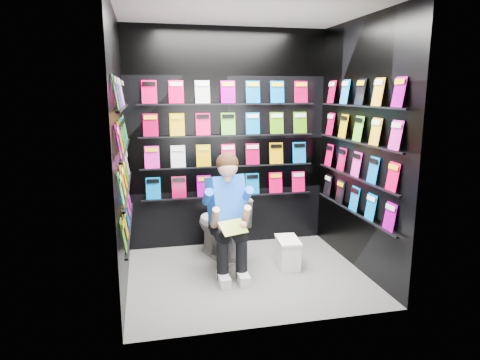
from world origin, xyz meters
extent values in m
plane|color=slate|center=(0.00, 0.00, 0.00)|extent=(2.40, 2.40, 0.00)
plane|color=white|center=(0.00, 0.00, 2.60)|extent=(2.40, 2.40, 0.00)
cube|color=black|center=(0.00, 1.00, 1.30)|extent=(2.40, 0.04, 2.60)
cube|color=black|center=(0.00, -1.00, 1.30)|extent=(2.40, 0.04, 2.60)
cube|color=black|center=(-1.20, 0.00, 1.30)|extent=(0.04, 2.00, 2.60)
cube|color=black|center=(1.20, 0.00, 1.30)|extent=(0.04, 2.00, 2.60)
imported|color=white|center=(-0.18, 0.57, 0.37)|extent=(0.64, 0.85, 0.73)
cube|color=white|center=(0.49, 0.14, 0.14)|extent=(0.24, 0.39, 0.28)
cube|color=white|center=(0.49, 0.14, 0.29)|extent=(0.26, 0.41, 0.03)
cube|color=#2B9127|center=(-0.18, -0.16, 0.58)|extent=(0.30, 0.23, 0.11)
camera|label=1|loc=(-0.97, -4.02, 1.86)|focal=32.00mm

